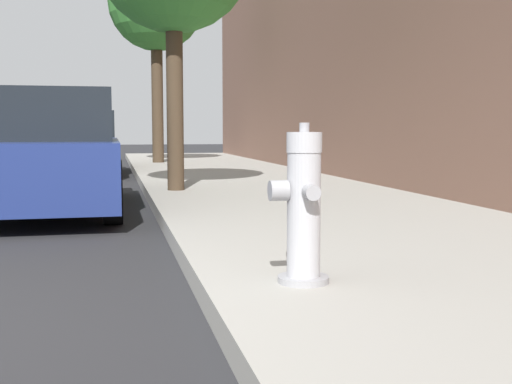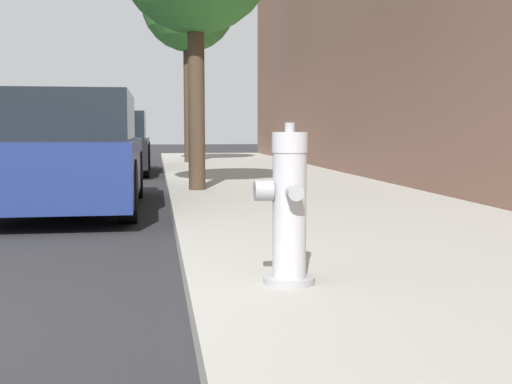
% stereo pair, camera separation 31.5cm
% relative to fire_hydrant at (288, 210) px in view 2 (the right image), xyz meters
% --- Properties ---
extents(fire_hydrant, '(0.34, 0.35, 0.88)m').
position_rel_fire_hydrant_xyz_m(fire_hydrant, '(0.00, 0.00, 0.00)').
color(fire_hydrant, '#97979C').
rests_on(fire_hydrant, sidewalk_slab).
extents(parked_car_near, '(1.77, 4.16, 1.43)m').
position_rel_fire_hydrant_xyz_m(parked_car_near, '(-1.80, 4.75, 0.13)').
color(parked_car_near, navy).
rests_on(parked_car_near, ground_plane).
extents(parked_car_mid, '(1.74, 3.97, 1.38)m').
position_rel_fire_hydrant_xyz_m(parked_car_mid, '(-1.73, 11.24, 0.11)').
color(parked_car_mid, black).
rests_on(parked_car_mid, ground_plane).
extents(street_tree_far, '(2.38, 2.38, 5.20)m').
position_rel_fire_hydrant_xyz_m(street_tree_far, '(0.15, 13.26, 3.55)').
color(street_tree_far, '#423323').
rests_on(street_tree_far, sidewalk_slab).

